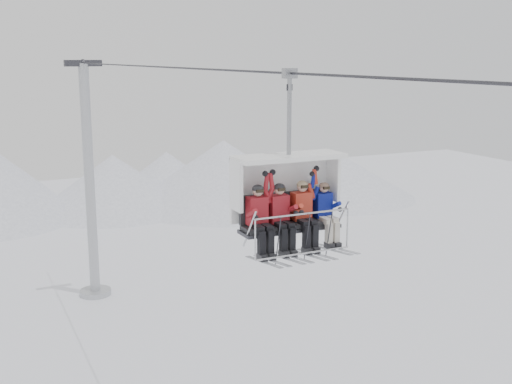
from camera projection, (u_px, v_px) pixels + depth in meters
name	position (u px, v px, depth m)	size (l,w,h in m)	color
ridgeline	(26.00, 188.00, 54.01)	(72.00, 21.00, 7.00)	white
lift_tower_right	(90.00, 198.00, 36.33)	(2.00, 1.80, 13.48)	#AAADB2
haul_cable	(256.00, 72.00, 15.31)	(0.06, 0.06, 50.00)	#323237
chairlift_carrier	(286.00, 190.00, 14.46)	(2.50, 1.17, 3.98)	black
skier_far_left	(259.00, 217.00, 13.95)	(0.43, 1.69, 1.69)	#AD1D26
skier_center_left	(281.00, 215.00, 14.17)	(0.42, 1.69, 1.67)	#A81C26
skier_center_right	(304.00, 212.00, 14.41)	(0.43, 1.69, 1.69)	red
skier_far_right	(325.00, 211.00, 14.65)	(0.39, 1.69, 1.55)	navy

